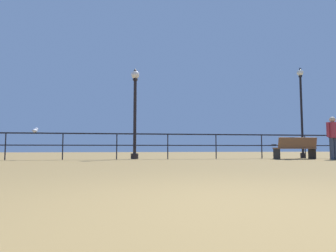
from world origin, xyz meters
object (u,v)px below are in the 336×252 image
at_px(bench_near_left, 296,147).
at_px(lamppost_right, 301,106).
at_px(person_by_bench, 333,135).
at_px(seagull_on_rail, 35,130).
at_px(lamppost_center, 135,108).

distance_m(bench_near_left, lamppost_right, 2.43).
height_order(person_by_bench, seagull_on_rail, person_by_bench).
height_order(bench_near_left, lamppost_right, lamppost_right).
distance_m(bench_near_left, person_by_bench, 1.40).
bearing_deg(lamppost_right, person_by_bench, -87.90).
relative_size(bench_near_left, person_by_bench, 1.03).
bearing_deg(seagull_on_rail, person_by_bench, -7.52).
bearing_deg(lamppost_right, seagull_on_rail, -178.40).
distance_m(lamppost_right, person_by_bench, 2.26).
bearing_deg(person_by_bench, bench_near_left, 150.96).
xyz_separation_m(bench_near_left, person_by_bench, (1.16, -0.64, 0.46)).
height_order(lamppost_center, person_by_bench, lamppost_center).
xyz_separation_m(lamppost_center, lamppost_right, (7.43, 0.00, 0.25)).
bearing_deg(lamppost_center, lamppost_right, 0.00).
xyz_separation_m(bench_near_left, lamppost_right, (1.09, 1.15, 1.84)).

